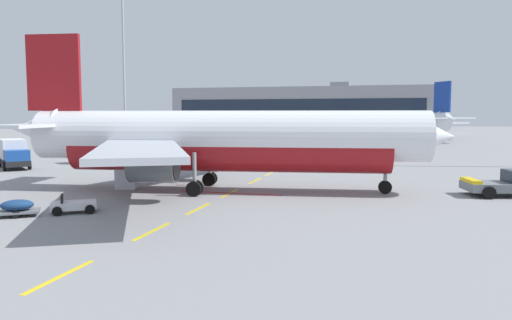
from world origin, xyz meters
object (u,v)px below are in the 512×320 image
(catering_truck, at_px, (14,153))
(fuel_service_truck, at_px, (104,149))
(baggage_train, at_px, (18,207))
(apron_light_mast_near, at_px, (123,44))
(pushback_tug, at_px, (511,184))
(airliner_foreground, at_px, (220,140))
(airliner_far_center, at_px, (399,123))
(uld_cargo_container, at_px, (127,178))

(catering_truck, relative_size, fuel_service_truck, 0.96)
(baggage_train, relative_size, apron_light_mast_near, 0.28)
(fuel_service_truck, bearing_deg, pushback_tug, -18.90)
(airliner_foreground, xyz_separation_m, fuel_service_truck, (-21.34, 17.67, -2.30))
(catering_truck, distance_m, fuel_service_truck, 10.30)
(pushback_tug, relative_size, baggage_train, 0.82)
(airliner_far_center, bearing_deg, uld_cargo_container, -105.18)
(airliner_far_center, xyz_separation_m, apron_light_mast_near, (-44.20, -42.23, 13.28))
(catering_truck, bearing_deg, baggage_train, -48.47)
(baggage_train, height_order, uld_cargo_container, uld_cargo_container)
(catering_truck, xyz_separation_m, apron_light_mast_near, (-2.57, 28.42, 15.61))
(airliner_far_center, bearing_deg, pushback_tug, -84.89)
(airliner_foreground, height_order, catering_truck, airliner_foreground)
(airliner_foreground, relative_size, airliner_far_center, 1.09)
(airliner_far_center, relative_size, baggage_train, 4.03)
(baggage_train, xyz_separation_m, apron_light_mast_near, (-21.66, 49.98, 16.73))
(airliner_far_center, bearing_deg, apron_light_mast_near, -136.31)
(apron_light_mast_near, bearing_deg, catering_truck, -84.84)
(pushback_tug, xyz_separation_m, apron_light_mast_near, (-51.06, 34.58, 16.36))
(catering_truck, height_order, uld_cargo_container, catering_truck)
(airliner_foreground, distance_m, apron_light_mast_near, 49.90)
(airliner_foreground, height_order, apron_light_mast_near, apron_light_mast_near)
(airliner_far_center, distance_m, fuel_service_truck, 71.78)
(catering_truck, bearing_deg, airliner_far_center, 59.49)
(airliner_far_center, relative_size, uld_cargo_container, 16.42)
(airliner_foreground, height_order, baggage_train, airliner_foreground)
(catering_truck, relative_size, uld_cargo_container, 3.51)
(airliner_far_center, height_order, fuel_service_truck, airliner_far_center)
(apron_light_mast_near, bearing_deg, fuel_service_truck, -66.93)
(airliner_far_center, bearing_deg, baggage_train, -103.73)
(catering_truck, relative_size, baggage_train, 0.86)
(fuel_service_truck, distance_m, baggage_train, 32.73)
(pushback_tug, relative_size, apron_light_mast_near, 0.23)
(catering_truck, bearing_deg, pushback_tug, -7.25)
(fuel_service_truck, distance_m, apron_light_mast_near, 26.79)
(pushback_tug, distance_m, baggage_train, 33.19)
(airliner_foreground, distance_m, airliner_far_center, 81.20)
(pushback_tug, distance_m, uld_cargo_container, 29.06)
(fuel_service_truck, height_order, uld_cargo_container, fuel_service_truck)
(airliner_far_center, xyz_separation_m, uld_cargo_container, (-21.92, -80.80, -3.18))
(airliner_foreground, height_order, pushback_tug, airliner_foreground)
(airliner_far_center, distance_m, uld_cargo_container, 83.78)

